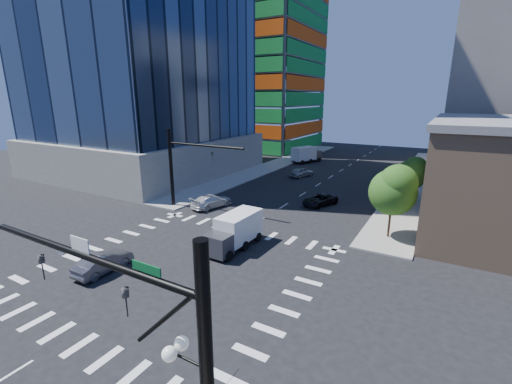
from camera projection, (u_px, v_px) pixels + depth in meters
The scene contains 15 objects.
ground at pixel (182, 269), 25.86m from camera, with size 160.00×160.00×0.00m, color black.
road_markings at pixel (182, 269), 25.86m from camera, with size 20.00×20.00×0.01m, color silver.
sidewalk_ne at pixel (417, 180), 53.33m from camera, with size 5.00×60.00×0.15m, color gray.
sidewalk_nw at pixel (274, 165), 65.30m from camera, with size 5.00×60.00×0.15m, color gray.
construction_building at pixel (261, 47), 84.27m from camera, with size 25.16×34.50×70.60m.
signal_mast_se at pixel (182, 367), 9.83m from camera, with size 10.51×2.48×9.00m.
signal_mast_nw at pixel (180, 162), 38.81m from camera, with size 10.20×0.40×9.00m.
tree_south at pixel (394, 189), 30.20m from camera, with size 4.16×4.16×6.82m.
tree_north at pixel (412, 173), 40.29m from camera, with size 3.54×3.52×5.78m.
car_nb_far at pixel (320, 200), 41.04m from camera, with size 2.19×4.75×1.32m, color black.
car_sb_near at pixel (212, 201), 40.26m from camera, with size 2.12×5.21×1.51m, color white.
car_sb_mid at pixel (301, 172), 55.87m from camera, with size 1.85×4.61×1.57m, color #A9ADB0.
car_sb_cross at pixel (103, 262), 25.27m from camera, with size 1.55×4.46×1.47m, color #55545A.
box_truck_near at pixel (233, 234), 29.04m from camera, with size 2.51×5.60×2.90m.
box_truck_far at pixel (307, 155), 68.26m from camera, with size 4.63×6.52×3.15m.
Camera 1 is at (16.49, -17.51, 12.47)m, focal length 24.00 mm.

